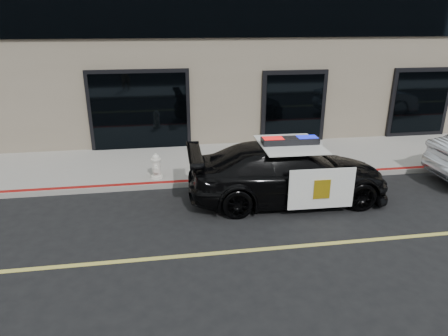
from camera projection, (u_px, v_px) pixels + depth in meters
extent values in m
plane|color=black|center=(182.00, 256.00, 7.95)|extent=(120.00, 120.00, 0.00)
cube|color=gray|center=(173.00, 164.00, 12.78)|extent=(60.00, 3.50, 0.15)
imported|color=black|center=(288.00, 173.00, 10.23)|extent=(2.33, 5.23, 1.49)
cube|color=white|center=(322.00, 189.00, 9.30)|extent=(1.59, 0.07, 0.99)
cube|color=white|center=(294.00, 159.00, 11.29)|extent=(1.59, 0.07, 0.99)
cube|color=white|center=(290.00, 144.00, 9.96)|extent=(1.53, 1.82, 0.02)
cube|color=gold|center=(322.00, 189.00, 9.28)|extent=(0.40, 0.02, 0.47)
cube|color=black|center=(290.00, 141.00, 9.93)|extent=(1.44, 0.41, 0.17)
cube|color=red|center=(273.00, 141.00, 9.87)|extent=(0.50, 0.33, 0.16)
cube|color=#0C19CC|center=(307.00, 140.00, 9.98)|extent=(0.50, 0.33, 0.16)
cylinder|color=white|center=(157.00, 176.00, 11.48)|extent=(0.33, 0.33, 0.07)
cylinder|color=white|center=(156.00, 168.00, 11.39)|extent=(0.24, 0.24, 0.46)
cylinder|color=white|center=(156.00, 160.00, 11.30)|extent=(0.28, 0.28, 0.05)
sphere|color=white|center=(156.00, 158.00, 11.28)|extent=(0.21, 0.21, 0.21)
cylinder|color=white|center=(156.00, 155.00, 11.25)|extent=(0.06, 0.06, 0.06)
cylinder|color=white|center=(156.00, 164.00, 11.51)|extent=(0.12, 0.11, 0.12)
cylinder|color=white|center=(156.00, 168.00, 11.22)|extent=(0.12, 0.11, 0.12)
cylinder|color=white|center=(156.00, 170.00, 11.22)|extent=(0.16, 0.13, 0.16)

